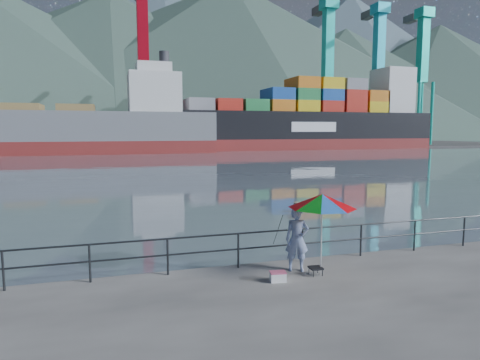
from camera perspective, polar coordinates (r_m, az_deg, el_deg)
name	(u,v)px	position (r m, az deg, el deg)	size (l,w,h in m)	color
harbor_water	(117,142)	(139.72, -16.04, 4.86)	(500.00, 280.00, 0.00)	slate
far_dock	(164,146)	(103.47, -10.10, 4.45)	(200.00, 40.00, 0.40)	#514F4C
guardrail	(204,253)	(12.09, -4.84, -9.67)	(22.00, 0.06, 1.03)	#2D3033
mountains	(192,66)	(223.52, -6.38, 14.82)	(600.00, 332.80, 80.00)	#385147
port_cranes	(260,76)	(100.16, 2.72, 13.64)	(116.00, 28.00, 38.40)	#AE0B24
container_stacks	(252,134)	(108.63, 1.67, 6.17)	(58.00, 5.40, 7.80)	#267F3F
fisherman	(297,239)	(12.11, 7.62, -7.83)	(0.65, 0.43, 1.79)	navy
beach_umbrella	(322,201)	(11.62, 10.91, -2.77)	(2.25, 2.25, 2.23)	white
folding_stool	(316,271)	(12.04, 10.05, -11.84)	(0.35, 0.35, 0.22)	black
cooler_bag	(278,277)	(11.44, 5.08, -12.78)	(0.40, 0.27, 0.23)	white
fishing_rod	(277,259)	(13.28, 5.01, -10.51)	(0.02, 0.02, 2.35)	black
bulk_carrier	(57,129)	(80.39, -23.17, 6.27)	(57.89, 10.02, 14.50)	maroon
container_ship	(311,121)	(94.46, 9.43, 7.81)	(57.54, 9.59, 18.10)	maroon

